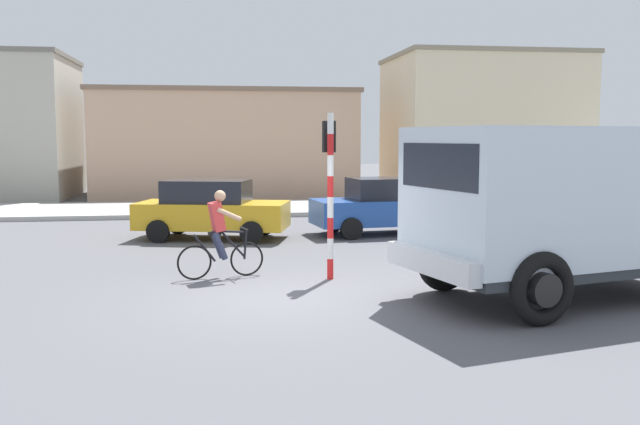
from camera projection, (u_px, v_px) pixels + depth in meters
name	position (u px, v px, depth m)	size (l,w,h in m)	color
ground_plane	(279.00, 299.00, 11.88)	(120.00, 120.00, 0.00)	#56565B
sidewalk_far	(244.00, 208.00, 26.35)	(80.00, 5.00, 0.16)	#ADADA8
truck_foreground	(568.00, 201.00, 11.79)	(5.85, 3.77, 2.90)	silver
cyclist	(220.00, 234.00, 13.60)	(1.68, 0.60, 1.72)	black
traffic_light_pole	(330.00, 172.00, 13.43)	(0.24, 0.43, 3.20)	red
car_red_near	(385.00, 205.00, 19.85)	(4.17, 2.22, 1.60)	#234C9E
car_white_mid	(211.00, 209.00, 18.89)	(4.30, 2.67, 1.60)	gold
car_far_side	(546.00, 202.00, 20.88)	(4.31, 2.69, 1.60)	gold
building_mid_block	(226.00, 143.00, 33.88)	(12.07, 7.44, 4.94)	tan
building_corner_right	(481.00, 125.00, 33.87)	(8.67, 6.70, 6.66)	beige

